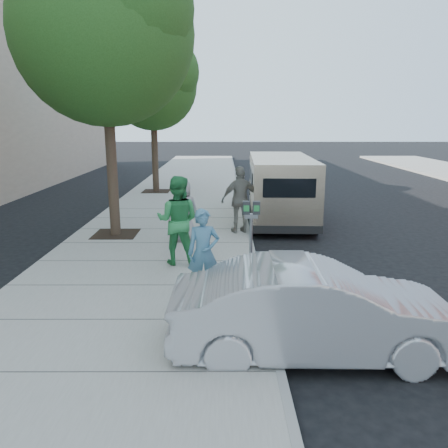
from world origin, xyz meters
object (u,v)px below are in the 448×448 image
at_px(parking_meter, 251,224).
at_px(van, 280,187).
at_px(tree_near, 105,27).
at_px(person_officer, 204,253).
at_px(person_striped_polo, 240,200).
at_px(person_gray_shirt, 184,211).
at_px(sedan, 315,311).
at_px(person_green_shirt, 178,220).
at_px(tree_far, 153,81).

height_order(parking_meter, van, van).
height_order(tree_near, person_officer, tree_near).
bearing_deg(van, tree_near, -150.73).
height_order(van, person_striped_polo, van).
relative_size(tree_near, van, 1.32).
xyz_separation_m(parking_meter, person_officer, (-0.89, -0.66, -0.37)).
relative_size(parking_meter, van, 0.28).
relative_size(person_gray_shirt, person_striped_polo, 0.86).
distance_m(parking_meter, person_officer, 1.17).
height_order(tree_near, person_gray_shirt, tree_near).
distance_m(parking_meter, sedan, 2.70).
xyz_separation_m(sedan, person_striped_polo, (-0.80, 6.41, 0.42)).
bearing_deg(person_green_shirt, tree_far, -70.71).
bearing_deg(person_striped_polo, sedan, 80.82).
relative_size(person_officer, person_striped_polo, 0.85).
xyz_separation_m(parking_meter, person_green_shirt, (-1.53, 1.13, -0.19)).
height_order(tree_near, parking_meter, tree_near).
xyz_separation_m(tree_far, person_green_shirt, (1.97, -10.17, -3.76)).
distance_m(sedan, person_green_shirt, 4.32).
relative_size(tree_near, person_gray_shirt, 4.66).
height_order(sedan, person_striped_polo, person_striped_polo).
xyz_separation_m(person_gray_shirt, person_striped_polo, (1.52, 0.88, 0.13)).
height_order(parking_meter, person_gray_shirt, person_gray_shirt).
distance_m(tree_near, parking_meter, 6.62).
relative_size(tree_near, person_green_shirt, 3.85).
distance_m(person_gray_shirt, person_striped_polo, 1.76).
distance_m(tree_near, person_green_shirt, 5.48).
bearing_deg(van, person_officer, -105.97).
xyz_separation_m(person_officer, person_gray_shirt, (-0.68, 3.69, 0.01)).
bearing_deg(parking_meter, person_officer, -142.98).
bearing_deg(person_striped_polo, tree_far, -81.27).
height_order(person_gray_shirt, person_striped_polo, person_striped_polo).
bearing_deg(person_officer, person_gray_shirt, 93.79).
xyz_separation_m(tree_near, parking_meter, (3.50, -3.70, -4.23)).
relative_size(person_officer, person_green_shirt, 0.81).
height_order(tree_far, sedan, tree_far).
bearing_deg(parking_meter, sedan, -73.11).
bearing_deg(person_officer, person_striped_polo, 72.94).
relative_size(tree_near, parking_meter, 4.68).
bearing_deg(person_striped_polo, person_officer, 63.28).
xyz_separation_m(sedan, person_green_shirt, (-2.28, 3.64, 0.46)).
height_order(tree_far, person_green_shirt, tree_far).
height_order(person_officer, person_green_shirt, person_green_shirt).
height_order(person_green_shirt, person_gray_shirt, person_green_shirt).
bearing_deg(parking_meter, person_green_shirt, 143.77).
xyz_separation_m(person_green_shirt, person_gray_shirt, (-0.04, 1.89, -0.17)).
xyz_separation_m(parking_meter, person_gray_shirt, (-1.57, 3.02, -0.36)).
xyz_separation_m(tree_near, van, (4.86, 2.49, -4.44)).
xyz_separation_m(person_officer, person_striped_polo, (0.84, 4.56, 0.15)).
xyz_separation_m(parking_meter, sedan, (0.75, -2.51, -0.65)).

